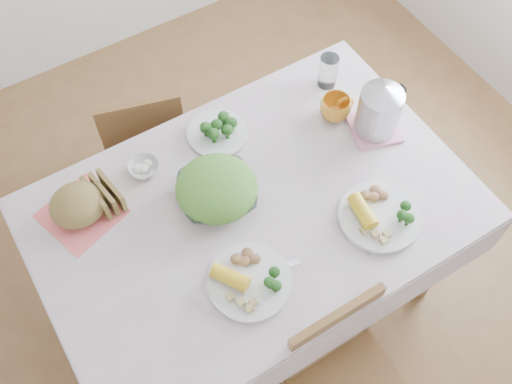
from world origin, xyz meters
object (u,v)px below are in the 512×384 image
chair_far (143,125)px  yellow_mug (335,108)px  dinner_plate_right (379,217)px  electric_kettle (379,109)px  dining_table (254,257)px  dinner_plate_left (250,282)px  salad_bowl (217,193)px

chair_far → yellow_mug: size_ratio=6.70×
dinner_plate_right → yellow_mug: yellow_mug is taller
dinner_plate_right → electric_kettle: electric_kettle is taller
dinner_plate_right → dining_table: bearing=142.6°
chair_far → electric_kettle: size_ratio=3.57×
yellow_mug → electric_kettle: (0.09, -0.13, 0.07)m
electric_kettle → dinner_plate_left: bearing=-150.5°
yellow_mug → electric_kettle: bearing=-55.6°
yellow_mug → electric_kettle: size_ratio=0.53×
dining_table → dinner_plate_left: bearing=-124.5°
dining_table → dinner_plate_right: (0.34, -0.26, 0.40)m
chair_far → yellow_mug: chair_far is taller
yellow_mug → electric_kettle: electric_kettle is taller
dining_table → chair_far: (-0.11, 0.77, 0.09)m
dinner_plate_left → dinner_plate_right: same height
yellow_mug → dinner_plate_right: bearing=-106.5°
dining_table → dinner_plate_left: 0.49m
salad_bowl → dinner_plate_left: bearing=-102.2°
dinner_plate_left → dinner_plate_right: size_ratio=0.97×
dinner_plate_right → electric_kettle: bearing=54.9°
chair_far → yellow_mug: 0.89m
salad_bowl → yellow_mug: yellow_mug is taller
dinner_plate_left → salad_bowl: bearing=77.8°
dining_table → electric_kettle: size_ratio=6.32×
chair_far → salad_bowl: bearing=107.5°
yellow_mug → dinner_plate_left: bearing=-146.4°
dinner_plate_left → dinner_plate_right: 0.50m
salad_bowl → dinner_plate_left: 0.34m
dining_table → salad_bowl: salad_bowl is taller
dinner_plate_left → electric_kettle: 0.79m
dinner_plate_right → electric_kettle: size_ratio=1.28×
dining_table → yellow_mug: (0.48, 0.19, 0.43)m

